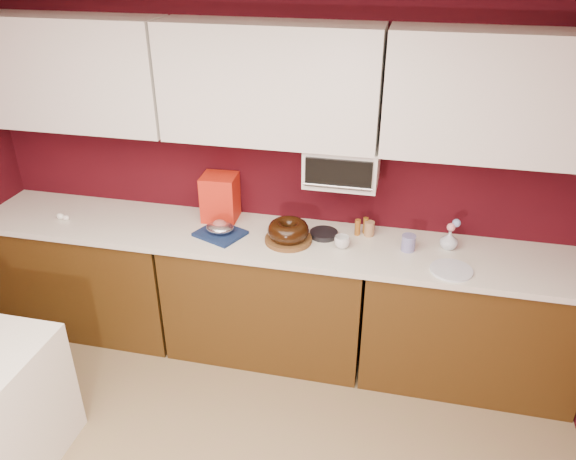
# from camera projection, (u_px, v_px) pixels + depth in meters

# --- Properties ---
(ceiling) EXTENTS (4.00, 4.50, 0.02)m
(ceiling) POSITION_uv_depth(u_px,v_px,m) (24.00, 9.00, 1.21)
(ceiling) COLOR white
(ceiling) RESTS_ON wall_back
(wall_back) EXTENTS (4.00, 0.02, 2.50)m
(wall_back) POSITION_uv_depth(u_px,v_px,m) (277.00, 169.00, 3.73)
(wall_back) COLOR #3C080E
(wall_back) RESTS_ON floor
(base_cabinet_left) EXTENTS (1.31, 0.58, 0.86)m
(base_cabinet_left) POSITION_uv_depth(u_px,v_px,m) (92.00, 273.00, 4.11)
(base_cabinet_left) COLOR #452B0D
(base_cabinet_left) RESTS_ON floor
(base_cabinet_center) EXTENTS (1.31, 0.58, 0.86)m
(base_cabinet_center) POSITION_uv_depth(u_px,v_px,m) (268.00, 296.00, 3.85)
(base_cabinet_center) COLOR #452B0D
(base_cabinet_center) RESTS_ON floor
(base_cabinet_right) EXTENTS (1.31, 0.58, 0.86)m
(base_cabinet_right) POSITION_uv_depth(u_px,v_px,m) (469.00, 323.00, 3.59)
(base_cabinet_right) COLOR #452B0D
(base_cabinet_right) RESTS_ON floor
(countertop) EXTENTS (4.00, 0.62, 0.04)m
(countertop) POSITION_uv_depth(u_px,v_px,m) (266.00, 239.00, 3.64)
(countertop) COLOR silver
(countertop) RESTS_ON base_cabinet_center
(upper_cabinet_left) EXTENTS (1.31, 0.33, 0.70)m
(upper_cabinet_left) POSITION_uv_depth(u_px,v_px,m) (67.00, 73.00, 3.57)
(upper_cabinet_left) COLOR white
(upper_cabinet_left) RESTS_ON wall_back
(upper_cabinet_center) EXTENTS (1.31, 0.33, 0.70)m
(upper_cabinet_center) POSITION_uv_depth(u_px,v_px,m) (270.00, 84.00, 3.31)
(upper_cabinet_center) COLOR white
(upper_cabinet_center) RESTS_ON wall_back
(upper_cabinet_right) EXTENTS (1.31, 0.33, 0.70)m
(upper_cabinet_right) POSITION_uv_depth(u_px,v_px,m) (507.00, 97.00, 3.05)
(upper_cabinet_right) COLOR white
(upper_cabinet_right) RESTS_ON wall_back
(toaster_oven) EXTENTS (0.45, 0.30, 0.25)m
(toaster_oven) POSITION_uv_depth(u_px,v_px,m) (342.00, 164.00, 3.46)
(toaster_oven) COLOR white
(toaster_oven) RESTS_ON upper_cabinet_center
(toaster_oven_door) EXTENTS (0.40, 0.02, 0.18)m
(toaster_oven_door) POSITION_uv_depth(u_px,v_px,m) (338.00, 174.00, 3.32)
(toaster_oven_door) COLOR black
(toaster_oven_door) RESTS_ON toaster_oven
(toaster_oven_handle) EXTENTS (0.42, 0.02, 0.02)m
(toaster_oven_handle) POSITION_uv_depth(u_px,v_px,m) (337.00, 187.00, 3.35)
(toaster_oven_handle) COLOR silver
(toaster_oven_handle) RESTS_ON toaster_oven
(cake_base) EXTENTS (0.38, 0.38, 0.03)m
(cake_base) POSITION_uv_depth(u_px,v_px,m) (288.00, 240.00, 3.57)
(cake_base) COLOR brown
(cake_base) RESTS_ON countertop
(bundt_cake) EXTENTS (0.34, 0.34, 0.11)m
(bundt_cake) POSITION_uv_depth(u_px,v_px,m) (288.00, 230.00, 3.54)
(bundt_cake) COLOR black
(bundt_cake) RESTS_ON cake_base
(navy_towel) EXTENTS (0.36, 0.33, 0.02)m
(navy_towel) POSITION_uv_depth(u_px,v_px,m) (220.00, 233.00, 3.65)
(navy_towel) COLOR #14244C
(navy_towel) RESTS_ON countertop
(foil_ham_nest) EXTENTS (0.22, 0.21, 0.07)m
(foil_ham_nest) POSITION_uv_depth(u_px,v_px,m) (220.00, 228.00, 3.62)
(foil_ham_nest) COLOR silver
(foil_ham_nest) RESTS_ON navy_towel
(roasted_ham) EXTENTS (0.10, 0.09, 0.06)m
(roasted_ham) POSITION_uv_depth(u_px,v_px,m) (220.00, 224.00, 3.61)
(roasted_ham) COLOR #AF5750
(roasted_ham) RESTS_ON foil_ham_nest
(pandoro_box) EXTENTS (0.24, 0.22, 0.31)m
(pandoro_box) POSITION_uv_depth(u_px,v_px,m) (220.00, 197.00, 3.79)
(pandoro_box) COLOR #B60C15
(pandoro_box) RESTS_ON countertop
(dark_pan) EXTENTS (0.22, 0.22, 0.03)m
(dark_pan) POSITION_uv_depth(u_px,v_px,m) (324.00, 234.00, 3.63)
(dark_pan) COLOR black
(dark_pan) RESTS_ON countertop
(coffee_mug) EXTENTS (0.12, 0.12, 0.09)m
(coffee_mug) POSITION_uv_depth(u_px,v_px,m) (342.00, 241.00, 3.49)
(coffee_mug) COLOR silver
(coffee_mug) RESTS_ON countertop
(blue_jar) EXTENTS (0.09, 0.09, 0.10)m
(blue_jar) POSITION_uv_depth(u_px,v_px,m) (408.00, 243.00, 3.45)
(blue_jar) COLOR navy
(blue_jar) RESTS_ON countertop
(flower_vase) EXTENTS (0.09, 0.09, 0.13)m
(flower_vase) POSITION_uv_depth(u_px,v_px,m) (449.00, 239.00, 3.47)
(flower_vase) COLOR silver
(flower_vase) RESTS_ON countertop
(flower_pink) EXTENTS (0.05, 0.05, 0.05)m
(flower_pink) POSITION_uv_depth(u_px,v_px,m) (451.00, 227.00, 3.43)
(flower_pink) COLOR pink
(flower_pink) RESTS_ON flower_vase
(flower_blue) EXTENTS (0.05, 0.05, 0.05)m
(flower_blue) POSITION_uv_depth(u_px,v_px,m) (457.00, 223.00, 3.43)
(flower_blue) COLOR #7F92CC
(flower_blue) RESTS_ON flower_vase
(china_plate) EXTENTS (0.30, 0.30, 0.01)m
(china_plate) POSITION_uv_depth(u_px,v_px,m) (451.00, 270.00, 3.26)
(china_plate) COLOR white
(china_plate) RESTS_ON countertop
(amber_bottle) EXTENTS (0.04, 0.04, 0.11)m
(amber_bottle) POSITION_uv_depth(u_px,v_px,m) (358.00, 227.00, 3.63)
(amber_bottle) COLOR brown
(amber_bottle) RESTS_ON countertop
(paper_cup) EXTENTS (0.09, 0.09, 0.10)m
(paper_cup) POSITION_uv_depth(u_px,v_px,m) (369.00, 229.00, 3.63)
(paper_cup) COLOR #9A6F46
(paper_cup) RESTS_ON countertop
(egg_left) EXTENTS (0.06, 0.06, 0.04)m
(egg_left) POSITION_uv_depth(u_px,v_px,m) (60.00, 216.00, 3.84)
(egg_left) COLOR white
(egg_left) RESTS_ON countertop
(egg_right) EXTENTS (0.05, 0.04, 0.04)m
(egg_right) POSITION_uv_depth(u_px,v_px,m) (66.00, 218.00, 3.83)
(egg_right) COLOR white
(egg_right) RESTS_ON countertop
(amber_bottle_tall) EXTENTS (0.03, 0.03, 0.11)m
(amber_bottle_tall) POSITION_uv_depth(u_px,v_px,m) (365.00, 225.00, 3.65)
(amber_bottle_tall) COLOR brown
(amber_bottle_tall) RESTS_ON countertop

